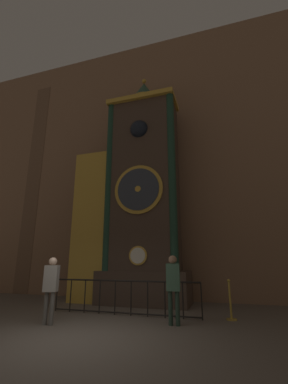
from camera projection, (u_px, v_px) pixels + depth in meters
The scene contains 7 objects.
ground_plane at pixel (68, 340), 5.14m from camera, with size 28.00×28.00×0.00m, color brown.
cathedral_back_wall at pixel (148, 156), 12.46m from camera, with size 24.00×0.32×12.97m.
clock_tower at pixel (133, 199), 10.63m from camera, with size 4.66×1.82×9.78m.
railing_fence at pixel (123, 295), 7.70m from camera, with size 4.67×0.05×0.99m.
visitor_near at pixel (51, 283), 6.63m from camera, with size 0.39×0.30×1.63m.
visitor_far at pixel (173, 282), 6.58m from camera, with size 0.36×0.25×1.68m.
stanchion_post at pixel (231, 306), 7.01m from camera, with size 0.28×0.28×1.05m.
Camera 1 is at (3.17, -5.02, 1.53)m, focal length 24.00 mm.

